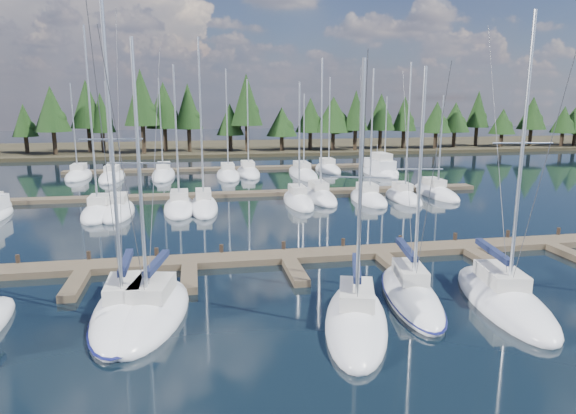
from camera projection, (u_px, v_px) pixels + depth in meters
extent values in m
plane|color=black|center=(262.00, 217.00, 43.89)|extent=(260.00, 260.00, 0.00)
cube|color=#302A1B|center=(222.00, 148.00, 101.56)|extent=(220.00, 30.00, 0.60)
cube|color=brown|center=(286.00, 256.00, 32.30)|extent=(44.00, 2.00, 0.40)
cube|color=brown|center=(75.00, 285.00, 27.31)|extent=(0.90, 4.00, 0.40)
cube|color=brown|center=(189.00, 278.00, 28.36)|extent=(0.90, 4.00, 0.40)
cube|color=brown|center=(296.00, 272.00, 29.42)|extent=(0.90, 4.00, 0.40)
cube|color=brown|center=(394.00, 266.00, 30.47)|extent=(0.90, 4.00, 0.40)
cube|color=brown|center=(487.00, 260.00, 31.53)|extent=(0.90, 4.00, 0.40)
cube|color=brown|center=(573.00, 255.00, 32.58)|extent=(0.90, 4.00, 0.40)
cylinder|color=black|center=(18.00, 262.00, 30.40)|extent=(0.26, 0.26, 0.90)
cylinder|color=black|center=(89.00, 258.00, 31.10)|extent=(0.26, 0.26, 0.90)
cylinder|color=black|center=(157.00, 255.00, 31.81)|extent=(0.26, 0.26, 0.90)
cylinder|color=black|center=(221.00, 251.00, 32.51)|extent=(0.26, 0.26, 0.90)
cylinder|color=black|center=(284.00, 248.00, 33.21)|extent=(0.26, 0.26, 0.90)
cylinder|color=black|center=(343.00, 245.00, 33.92)|extent=(0.26, 0.26, 0.90)
cylinder|color=black|center=(400.00, 242.00, 34.62)|extent=(0.26, 0.26, 0.90)
cylinder|color=black|center=(455.00, 239.00, 35.32)|extent=(0.26, 0.26, 0.90)
cylinder|color=black|center=(508.00, 236.00, 36.03)|extent=(0.26, 0.26, 0.90)
cylinder|color=black|center=(558.00, 234.00, 36.73)|extent=(0.26, 0.26, 0.90)
cube|color=brown|center=(249.00, 194.00, 53.47)|extent=(50.00, 1.80, 0.40)
cube|color=brown|center=(234.00, 168.00, 72.71)|extent=(46.00, 1.80, 0.40)
ellipsoid|color=silver|center=(125.00, 315.00, 23.69)|extent=(2.95, 8.57, 1.90)
cube|color=beige|center=(124.00, 287.00, 23.85)|extent=(1.61, 2.75, 0.70)
cylinder|color=silver|center=(112.00, 155.00, 21.73)|extent=(0.16, 0.16, 13.24)
cylinder|color=silver|center=(126.00, 265.00, 24.68)|extent=(0.15, 3.76, 0.12)
cube|color=#151C3B|center=(126.00, 262.00, 24.65)|extent=(0.38, 3.59, 0.30)
cylinder|color=silver|center=(111.00, 139.00, 21.59)|extent=(2.60, 0.09, 0.07)
cylinder|color=#3F3F44|center=(106.00, 164.00, 19.99)|extent=(0.06, 3.70, 13.54)
cylinder|color=#3F3F44|center=(119.00, 153.00, 23.93)|extent=(0.06, 4.56, 13.55)
ellipsoid|color=#0D1144|center=(125.00, 314.00, 23.68)|extent=(3.07, 8.91, 0.18)
ellipsoid|color=silver|center=(151.00, 316.00, 23.62)|extent=(4.63, 8.61, 1.90)
cube|color=beige|center=(152.00, 288.00, 23.77)|extent=(2.16, 2.90, 0.70)
cylinder|color=silver|center=(140.00, 176.00, 21.85)|extent=(0.19, 0.19, 11.41)
cylinder|color=silver|center=(157.00, 266.00, 24.57)|extent=(0.85, 3.54, 0.12)
cube|color=#151C3B|center=(157.00, 263.00, 24.54)|extent=(1.04, 3.43, 0.30)
cylinder|color=silver|center=(139.00, 163.00, 21.74)|extent=(2.68, 0.62, 0.07)
cylinder|color=#3F3F44|center=(126.00, 187.00, 20.17)|extent=(0.75, 3.47, 11.72)
cylinder|color=#3F3F44|center=(154.00, 173.00, 24.00)|extent=(0.92, 4.27, 11.72)
ellipsoid|color=silver|center=(356.00, 323.00, 22.87)|extent=(5.15, 9.18, 1.90)
cube|color=beige|center=(356.00, 294.00, 23.04)|extent=(2.25, 3.12, 0.70)
cylinder|color=silver|center=(360.00, 190.00, 21.17)|extent=(0.20, 0.20, 10.52)
cylinder|color=silver|center=(357.00, 270.00, 23.91)|extent=(1.22, 3.73, 0.12)
cube|color=#151C3B|center=(357.00, 267.00, 23.88)|extent=(1.39, 3.63, 0.30)
cylinder|color=silver|center=(361.00, 177.00, 21.06)|extent=(2.38, 0.78, 0.07)
cylinder|color=#3F3F44|center=(361.00, 202.00, 19.37)|extent=(1.12, 3.64, 10.83)
cylinder|color=#3F3F44|center=(359.00, 184.00, 23.46)|extent=(1.37, 4.48, 10.83)
ellipsoid|color=silver|center=(411.00, 297.00, 25.79)|extent=(3.77, 8.70, 1.90)
cube|color=beige|center=(410.00, 272.00, 25.96)|extent=(1.75, 2.88, 0.70)
cylinder|color=silver|center=(420.00, 180.00, 24.12)|extent=(0.18, 0.18, 10.39)
cylinder|color=silver|center=(406.00, 252.00, 26.79)|extent=(0.74, 3.67, 0.12)
cube|color=#151C3B|center=(406.00, 249.00, 26.76)|extent=(0.94, 3.54, 0.30)
cylinder|color=silver|center=(420.00, 169.00, 24.02)|extent=(2.12, 0.43, 0.07)
cylinder|color=#3F3F44|center=(430.00, 190.00, 22.39)|extent=(0.65, 3.60, 10.70)
cylinder|color=#3F3F44|center=(408.00, 176.00, 26.34)|extent=(0.79, 4.43, 10.70)
ellipsoid|color=#0D1144|center=(411.00, 296.00, 25.78)|extent=(3.92, 9.05, 0.18)
ellipsoid|color=silver|center=(503.00, 302.00, 25.26)|extent=(4.54, 9.93, 1.90)
cube|color=beige|center=(501.00, 275.00, 25.48)|extent=(2.14, 3.29, 0.70)
cylinder|color=silver|center=(522.00, 157.00, 23.29)|extent=(0.18, 0.18, 12.71)
cylinder|color=silver|center=(493.00, 254.00, 26.44)|extent=(0.79, 4.18, 0.12)
cube|color=#151C3B|center=(493.00, 251.00, 26.41)|extent=(0.99, 4.02, 0.30)
cylinder|color=silver|center=(523.00, 143.00, 23.16)|extent=(2.71, 0.51, 0.07)
cylinder|color=#3F3F44|center=(544.00, 166.00, 21.31)|extent=(0.70, 4.09, 13.01)
cylinder|color=#3F3F44|center=(498.00, 154.00, 25.80)|extent=(0.85, 5.04, 13.02)
ellipsoid|color=silver|center=(99.00, 214.00, 44.44)|extent=(2.77, 7.69, 1.90)
cube|color=beige|center=(99.00, 199.00, 44.56)|extent=(1.52, 2.46, 0.70)
cylinder|color=silver|center=(91.00, 118.00, 42.36)|extent=(0.16, 0.16, 14.70)
ellipsoid|color=silver|center=(118.00, 212.00, 44.99)|extent=(2.76, 8.23, 1.90)
cube|color=beige|center=(117.00, 198.00, 45.14)|extent=(1.52, 2.63, 0.70)
cylinder|color=silver|center=(111.00, 131.00, 43.12)|extent=(0.16, 0.16, 12.46)
ellipsoid|color=silver|center=(180.00, 208.00, 46.57)|extent=(2.82, 8.56, 1.90)
cube|color=beige|center=(179.00, 195.00, 46.73)|extent=(1.55, 2.74, 0.70)
cylinder|color=silver|center=(176.00, 134.00, 44.75)|extent=(0.16, 0.16, 11.78)
ellipsoid|color=silver|center=(204.00, 207.00, 46.99)|extent=(2.52, 9.02, 1.90)
cube|color=beige|center=(203.00, 194.00, 47.17)|extent=(1.38, 2.89, 0.70)
cylinder|color=silver|center=(201.00, 121.00, 44.91)|extent=(0.16, 0.16, 14.06)
ellipsoid|color=silver|center=(298.00, 202.00, 49.39)|extent=(2.46, 8.56, 1.90)
cube|color=beige|center=(297.00, 189.00, 49.55)|extent=(1.35, 2.74, 0.70)
cylinder|color=silver|center=(299.00, 139.00, 47.71)|extent=(0.16, 0.16, 10.43)
ellipsoid|color=silver|center=(319.00, 197.00, 51.73)|extent=(2.69, 9.33, 1.90)
cube|color=beige|center=(318.00, 185.00, 51.92)|extent=(1.48, 2.99, 0.70)
cylinder|color=silver|center=(322.00, 126.00, 49.78)|extent=(0.16, 0.16, 12.71)
ellipsoid|color=silver|center=(368.00, 200.00, 50.63)|extent=(2.81, 7.70, 1.90)
cube|color=beige|center=(367.00, 187.00, 50.75)|extent=(1.55, 2.46, 0.70)
cylinder|color=silver|center=(372.00, 132.00, 48.87)|extent=(0.16, 0.16, 11.66)
ellipsoid|color=silver|center=(403.00, 199.00, 51.13)|extent=(2.43, 7.31, 1.90)
cube|color=beige|center=(402.00, 186.00, 51.23)|extent=(1.34, 2.34, 0.70)
cylinder|color=silver|center=(408.00, 128.00, 49.31)|extent=(0.16, 0.16, 12.31)
ellipsoid|color=silver|center=(435.00, 194.00, 53.75)|extent=(2.60, 9.30, 1.90)
cube|color=beige|center=(434.00, 182.00, 53.95)|extent=(1.43, 2.98, 0.70)
cylinder|color=silver|center=(441.00, 142.00, 52.16)|extent=(0.16, 0.16, 9.27)
ellipsoid|color=silver|center=(79.00, 176.00, 65.65)|extent=(2.89, 8.49, 1.90)
cube|color=beige|center=(79.00, 167.00, 65.81)|extent=(1.59, 2.72, 0.70)
cylinder|color=silver|center=(74.00, 127.00, 63.94)|extent=(0.16, 0.16, 10.79)
ellipsoid|color=silver|center=(112.00, 178.00, 64.50)|extent=(2.92, 9.75, 1.90)
cube|color=beige|center=(112.00, 168.00, 64.72)|extent=(1.61, 3.12, 0.70)
cylinder|color=silver|center=(108.00, 127.00, 62.71)|extent=(0.16, 0.16, 11.00)
ellipsoid|color=silver|center=(164.00, 175.00, 66.58)|extent=(2.89, 11.44, 1.90)
cube|color=beige|center=(163.00, 166.00, 66.88)|extent=(1.59, 3.66, 0.70)
cylinder|color=silver|center=(161.00, 125.00, 64.67)|extent=(0.16, 0.16, 11.38)
ellipsoid|color=silver|center=(228.00, 176.00, 66.10)|extent=(2.88, 9.66, 1.90)
cube|color=beige|center=(228.00, 166.00, 66.32)|extent=(1.58, 3.09, 0.70)
cylinder|color=silver|center=(227.00, 120.00, 64.16)|extent=(0.16, 0.16, 12.50)
ellipsoid|color=silver|center=(248.00, 173.00, 68.36)|extent=(2.90, 10.10, 1.90)
cube|color=beige|center=(248.00, 164.00, 68.60)|extent=(1.59, 3.23, 0.70)
cylinder|color=silver|center=(248.00, 124.00, 66.52)|extent=(0.16, 0.16, 11.33)
ellipsoid|color=silver|center=(303.00, 174.00, 67.54)|extent=(2.99, 11.99, 1.90)
cube|color=beige|center=(302.00, 165.00, 67.87)|extent=(1.64, 3.84, 0.70)
cylinder|color=silver|center=(304.00, 132.00, 65.80)|extent=(0.16, 0.16, 9.51)
ellipsoid|color=silver|center=(328.00, 170.00, 71.72)|extent=(2.99, 8.28, 1.90)
cube|color=beige|center=(327.00, 161.00, 71.87)|extent=(1.64, 2.65, 0.70)
cylinder|color=silver|center=(329.00, 121.00, 69.92)|extent=(0.16, 0.16, 11.74)
ellipsoid|color=silver|center=(383.00, 171.00, 70.66)|extent=(2.75, 9.39, 1.90)
cube|color=beige|center=(382.00, 162.00, 70.86)|extent=(1.51, 3.01, 0.70)
cylinder|color=silver|center=(386.00, 131.00, 69.07)|extent=(0.16, 0.16, 9.18)
ellipsoid|color=silver|center=(379.00, 173.00, 68.54)|extent=(3.77, 9.68, 1.90)
cube|color=silver|center=(380.00, 164.00, 68.28)|extent=(2.70, 5.37, 1.27)
cube|color=beige|center=(381.00, 156.00, 67.61)|extent=(1.95, 3.43, 0.95)
cylinder|color=silver|center=(377.00, 151.00, 68.83)|extent=(0.08, 0.08, 1.69)
cylinder|color=black|center=(27.00, 145.00, 88.86)|extent=(0.70, 0.70, 2.87)
cone|color=black|center=(24.00, 120.00, 87.98)|extent=(4.21, 4.21, 5.57)
ellipsoid|color=black|center=(28.00, 128.00, 88.34)|extent=(2.53, 2.53, 2.53)
cylinder|color=black|center=(55.00, 143.00, 86.63)|extent=(0.70, 0.70, 3.86)
cone|color=black|center=(51.00, 109.00, 85.45)|extent=(5.88, 5.88, 7.51)
ellipsoid|color=black|center=(56.00, 119.00, 85.89)|extent=(3.53, 3.53, 3.53)
cylinder|color=black|center=(90.00, 140.00, 90.50)|extent=(0.70, 0.70, 4.25)
cone|color=black|center=(87.00, 104.00, 89.19)|extent=(5.85, 5.85, 8.27)
ellipsoid|color=black|center=(91.00, 115.00, 89.67)|extent=(3.51, 3.51, 3.51)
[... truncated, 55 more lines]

